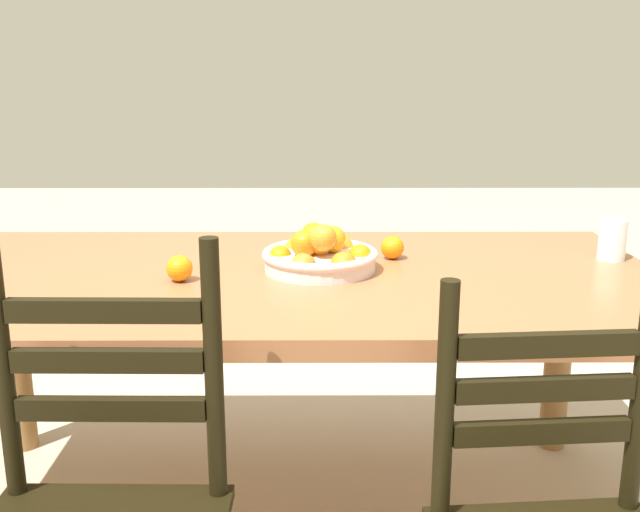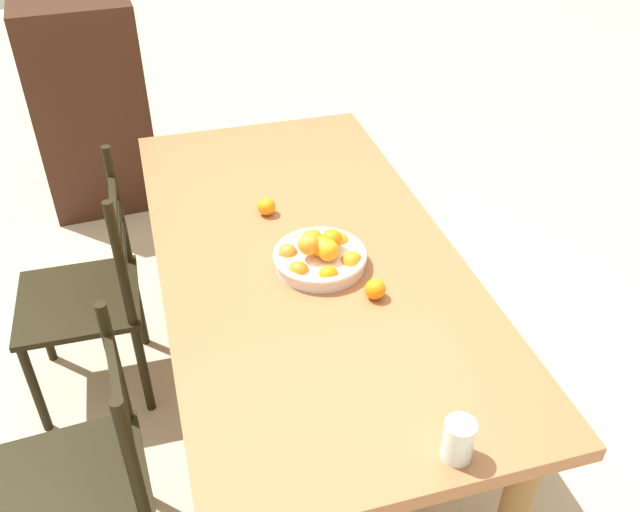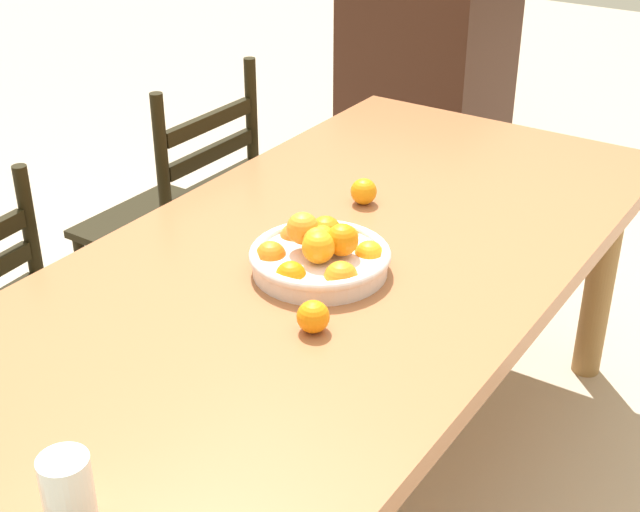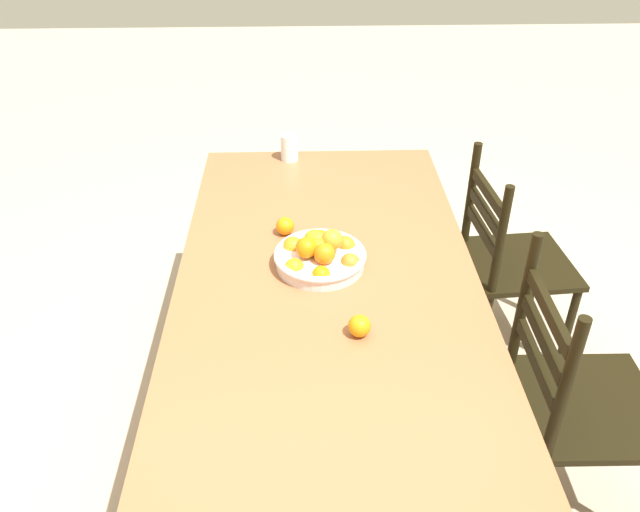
% 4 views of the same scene
% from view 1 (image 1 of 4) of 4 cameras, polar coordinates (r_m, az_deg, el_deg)
% --- Properties ---
extents(ground_plane, '(12.00, 12.00, 0.00)m').
position_cam_1_polar(ground_plane, '(2.29, -2.87, -19.27)').
color(ground_plane, tan).
extents(dining_table, '(2.07, 1.02, 0.74)m').
position_cam_1_polar(dining_table, '(2.01, -3.10, -3.71)').
color(dining_table, '#9F613C').
rests_on(dining_table, ground).
extents(fruit_bowl, '(0.32, 0.32, 0.14)m').
position_cam_1_polar(fruit_bowl, '(1.99, 0.04, 0.13)').
color(fruit_bowl, silver).
rests_on(fruit_bowl, dining_table).
extents(orange_loose_0, '(0.07, 0.07, 0.07)m').
position_cam_1_polar(orange_loose_0, '(1.93, -10.91, -0.96)').
color(orange_loose_0, orange).
rests_on(orange_loose_0, dining_table).
extents(orange_loose_1, '(0.07, 0.07, 0.07)m').
position_cam_1_polar(orange_loose_1, '(2.12, 5.67, 0.66)').
color(orange_loose_1, orange).
rests_on(orange_loose_1, dining_table).
extents(drinking_glass, '(0.08, 0.08, 0.12)m').
position_cam_1_polar(drinking_glass, '(2.26, 21.86, 1.19)').
color(drinking_glass, silver).
rests_on(drinking_glass, dining_table).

